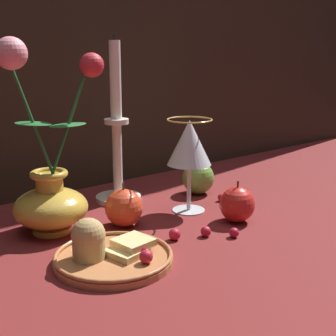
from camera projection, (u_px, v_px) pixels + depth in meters
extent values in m
plane|color=maroon|center=(133.00, 230.00, 0.81)|extent=(2.40, 2.40, 0.00)
cylinder|color=gold|center=(52.00, 229.00, 0.80)|extent=(0.07, 0.07, 0.01)
ellipsoid|color=gold|center=(51.00, 208.00, 0.80)|extent=(0.13, 0.13, 0.07)
cylinder|color=gold|center=(49.00, 184.00, 0.79)|extent=(0.05, 0.05, 0.04)
torus|color=gold|center=(49.00, 174.00, 0.78)|extent=(0.06, 0.06, 0.01)
cylinder|color=#23662D|center=(31.00, 118.00, 0.73)|extent=(0.06, 0.02, 0.20)
ellipsoid|color=#23662D|center=(33.00, 124.00, 0.74)|extent=(0.06, 0.08, 0.00)
sphere|color=pink|center=(11.00, 53.00, 0.68)|extent=(0.05, 0.05, 0.05)
cylinder|color=#23662D|center=(70.00, 120.00, 0.78)|extent=(0.09, 0.02, 0.18)
ellipsoid|color=#23662D|center=(68.00, 125.00, 0.78)|extent=(0.08, 0.05, 0.00)
sphere|color=red|center=(92.00, 65.00, 0.78)|extent=(0.04, 0.04, 0.04)
cylinder|color=#B77042|center=(114.00, 259.00, 0.69)|extent=(0.18, 0.18, 0.01)
torus|color=#B77042|center=(114.00, 254.00, 0.68)|extent=(0.17, 0.17, 0.01)
cylinder|color=tan|center=(89.00, 247.00, 0.68)|extent=(0.05, 0.05, 0.04)
sphere|color=tan|center=(88.00, 235.00, 0.67)|extent=(0.05, 0.05, 0.05)
cube|color=#DBBC7A|center=(127.00, 252.00, 0.69)|extent=(0.06, 0.06, 0.01)
cube|color=#DBBC7A|center=(133.00, 242.00, 0.70)|extent=(0.06, 0.06, 0.01)
sphere|color=#AD192D|center=(146.00, 257.00, 0.66)|extent=(0.02, 0.02, 0.02)
sphere|color=#AD192D|center=(141.00, 250.00, 0.69)|extent=(0.02, 0.02, 0.02)
sphere|color=#AD192D|center=(147.00, 242.00, 0.71)|extent=(0.02, 0.02, 0.02)
sphere|color=#AD192D|center=(137.00, 240.00, 0.72)|extent=(0.02, 0.02, 0.02)
cylinder|color=silver|center=(189.00, 209.00, 0.91)|extent=(0.06, 0.06, 0.00)
cylinder|color=silver|center=(189.00, 187.00, 0.90)|extent=(0.01, 0.01, 0.09)
cone|color=silver|center=(189.00, 142.00, 0.88)|extent=(0.08, 0.08, 0.09)
cone|color=gold|center=(189.00, 149.00, 0.88)|extent=(0.07, 0.07, 0.06)
torus|color=gold|center=(190.00, 120.00, 0.87)|extent=(0.09, 0.09, 0.00)
cylinder|color=silver|center=(118.00, 198.00, 0.98)|extent=(0.09, 0.09, 0.01)
cylinder|color=silver|center=(117.00, 160.00, 0.96)|extent=(0.02, 0.02, 0.15)
cylinder|color=silver|center=(116.00, 121.00, 0.94)|extent=(0.05, 0.05, 0.01)
cylinder|color=white|center=(115.00, 80.00, 0.92)|extent=(0.02, 0.02, 0.15)
cylinder|color=black|center=(114.00, 37.00, 0.90)|extent=(0.00, 0.00, 0.01)
sphere|color=#D14223|center=(124.00, 208.00, 0.83)|extent=(0.07, 0.07, 0.07)
cylinder|color=#4C3319|center=(124.00, 186.00, 0.82)|extent=(0.00, 0.00, 0.01)
sphere|color=#669938|center=(198.00, 178.00, 1.02)|extent=(0.07, 0.07, 0.07)
cylinder|color=#4C3319|center=(198.00, 160.00, 1.01)|extent=(0.00, 0.00, 0.01)
sphere|color=red|center=(237.00, 204.00, 0.85)|extent=(0.06, 0.06, 0.06)
cylinder|color=#4C3319|center=(238.00, 184.00, 0.84)|extent=(0.00, 0.00, 0.01)
sphere|color=#AD192D|center=(133.00, 210.00, 0.89)|extent=(0.02, 0.02, 0.02)
sphere|color=#AD192D|center=(206.00, 231.00, 0.78)|extent=(0.02, 0.02, 0.02)
sphere|color=#AD192D|center=(222.00, 197.00, 0.97)|extent=(0.02, 0.02, 0.02)
sphere|color=#AD192D|center=(234.00, 233.00, 0.78)|extent=(0.02, 0.02, 0.02)
sphere|color=#AD192D|center=(175.00, 234.00, 0.77)|extent=(0.02, 0.02, 0.02)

